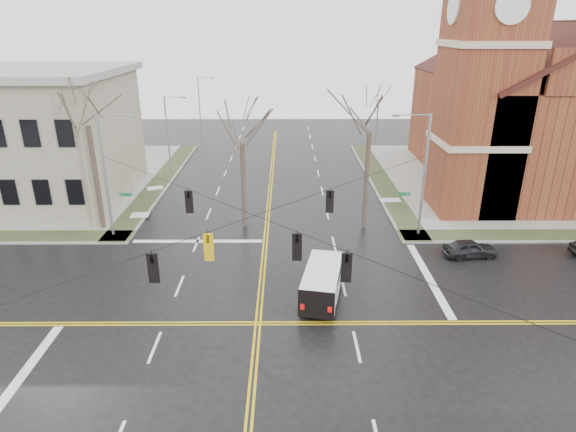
{
  "coord_description": "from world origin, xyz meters",
  "views": [
    {
      "loc": [
        1.49,
        -21.69,
        14.8
      ],
      "look_at": [
        1.64,
        6.0,
        3.78
      ],
      "focal_mm": 30.0,
      "sensor_mm": 36.0,
      "label": 1
    }
  ],
  "objects_px": {
    "tree_nw_far": "(87,118)",
    "tree_nw_near": "(242,137)",
    "signal_pole_ne": "(422,172)",
    "streetlight_north_a": "(169,132)",
    "cargo_van": "(323,280)",
    "streetlight_north_b": "(200,103)",
    "church": "(530,97)",
    "tree_ne": "(370,126)",
    "signal_pole_nw": "(107,173)",
    "parked_car_a": "(470,248)"
  },
  "relations": [
    {
      "from": "tree_nw_far",
      "to": "tree_nw_near",
      "type": "xyz_separation_m",
      "value": [
        10.93,
        0.63,
        -1.51
      ]
    },
    {
      "from": "signal_pole_ne",
      "to": "tree_nw_near",
      "type": "height_order",
      "value": "tree_nw_near"
    },
    {
      "from": "streetlight_north_a",
      "to": "tree_nw_far",
      "type": "relative_size",
      "value": 0.67
    },
    {
      "from": "signal_pole_ne",
      "to": "cargo_van",
      "type": "xyz_separation_m",
      "value": [
        -7.7,
        -8.81,
        -3.81
      ]
    },
    {
      "from": "streetlight_north_b",
      "to": "signal_pole_ne",
      "type": "bearing_deg",
      "value": -58.95
    },
    {
      "from": "streetlight_north_a",
      "to": "tree_nw_far",
      "type": "distance_m",
      "value": 15.9
    },
    {
      "from": "tree_nw_far",
      "to": "signal_pole_ne",
      "type": "bearing_deg",
      "value": -3.06
    },
    {
      "from": "church",
      "to": "tree_nw_far",
      "type": "bearing_deg",
      "value": -162.22
    },
    {
      "from": "signal_pole_ne",
      "to": "streetlight_north_a",
      "type": "relative_size",
      "value": 1.12
    },
    {
      "from": "signal_pole_ne",
      "to": "streetlight_north_b",
      "type": "bearing_deg",
      "value": 121.05
    },
    {
      "from": "cargo_van",
      "to": "tree_ne",
      "type": "height_order",
      "value": "tree_ne"
    },
    {
      "from": "streetlight_north_b",
      "to": "tree_nw_far",
      "type": "xyz_separation_m",
      "value": [
        -2.01,
        -35.22,
        4.14
      ]
    },
    {
      "from": "signal_pole_nw",
      "to": "streetlight_north_a",
      "type": "xyz_separation_m",
      "value": [
        0.67,
        16.5,
        -0.48
      ]
    },
    {
      "from": "streetlight_north_a",
      "to": "tree_nw_far",
      "type": "xyz_separation_m",
      "value": [
        -2.01,
        -15.22,
        4.14
      ]
    },
    {
      "from": "parked_car_a",
      "to": "church",
      "type": "bearing_deg",
      "value": -38.1
    },
    {
      "from": "cargo_van",
      "to": "tree_nw_far",
      "type": "bearing_deg",
      "value": 159.6
    },
    {
      "from": "church",
      "to": "streetlight_north_b",
      "type": "bearing_deg",
      "value": 146.75
    },
    {
      "from": "signal_pole_nw",
      "to": "streetlight_north_a",
      "type": "bearing_deg",
      "value": 87.68
    },
    {
      "from": "streetlight_north_a",
      "to": "cargo_van",
      "type": "relative_size",
      "value": 1.5
    },
    {
      "from": "parked_car_a",
      "to": "streetlight_north_b",
      "type": "bearing_deg",
      "value": 25.88
    },
    {
      "from": "signal_pole_ne",
      "to": "signal_pole_nw",
      "type": "distance_m",
      "value": 22.64
    },
    {
      "from": "signal_pole_nw",
      "to": "tree_nw_near",
      "type": "distance_m",
      "value": 10.01
    },
    {
      "from": "church",
      "to": "streetlight_north_a",
      "type": "height_order",
      "value": "church"
    },
    {
      "from": "streetlight_north_b",
      "to": "parked_car_a",
      "type": "height_order",
      "value": "streetlight_north_b"
    },
    {
      "from": "streetlight_north_a",
      "to": "tree_ne",
      "type": "xyz_separation_m",
      "value": [
        18.29,
        -14.79,
        3.52
      ]
    },
    {
      "from": "signal_pole_ne",
      "to": "cargo_van",
      "type": "distance_m",
      "value": 12.31
    },
    {
      "from": "signal_pole_ne",
      "to": "tree_nw_far",
      "type": "relative_size",
      "value": 0.76
    },
    {
      "from": "parked_car_a",
      "to": "tree_nw_near",
      "type": "bearing_deg",
      "value": 64.97
    },
    {
      "from": "parked_car_a",
      "to": "tree_nw_near",
      "type": "distance_m",
      "value": 17.96
    },
    {
      "from": "tree_nw_near",
      "to": "signal_pole_ne",
      "type": "bearing_deg",
      "value": -8.34
    },
    {
      "from": "streetlight_north_b",
      "to": "tree_ne",
      "type": "bearing_deg",
      "value": -62.28
    },
    {
      "from": "streetlight_north_b",
      "to": "parked_car_a",
      "type": "xyz_separation_m",
      "value": [
        24.73,
        -40.11,
        -3.86
      ]
    },
    {
      "from": "signal_pole_ne",
      "to": "streetlight_north_a",
      "type": "distance_m",
      "value": 27.48
    },
    {
      "from": "church",
      "to": "parked_car_a",
      "type": "xyz_separation_m",
      "value": [
        -10.69,
        -16.89,
        -7.82
      ]
    },
    {
      "from": "parked_car_a",
      "to": "tree_nw_near",
      "type": "height_order",
      "value": "tree_nw_near"
    },
    {
      "from": "church",
      "to": "tree_nw_near",
      "type": "height_order",
      "value": "church"
    },
    {
      "from": "parked_car_a",
      "to": "tree_ne",
      "type": "distance_m",
      "value": 11.14
    },
    {
      "from": "streetlight_north_a",
      "to": "tree_nw_far",
      "type": "bearing_deg",
      "value": -97.54
    },
    {
      "from": "signal_pole_nw",
      "to": "signal_pole_ne",
      "type": "bearing_deg",
      "value": 0.0
    },
    {
      "from": "church",
      "to": "tree_nw_far",
      "type": "distance_m",
      "value": 39.31
    },
    {
      "from": "streetlight_north_a",
      "to": "streetlight_north_b",
      "type": "height_order",
      "value": "same"
    },
    {
      "from": "signal_pole_nw",
      "to": "streetlight_north_b",
      "type": "distance_m",
      "value": 36.51
    },
    {
      "from": "streetlight_north_a",
      "to": "parked_car_a",
      "type": "xyz_separation_m",
      "value": [
        24.73,
        -20.11,
        -3.86
      ]
    },
    {
      "from": "signal_pole_ne",
      "to": "tree_ne",
      "type": "relative_size",
      "value": 0.82
    },
    {
      "from": "tree_nw_near",
      "to": "parked_car_a",
      "type": "bearing_deg",
      "value": -19.26
    },
    {
      "from": "tree_ne",
      "to": "cargo_van",
      "type": "bearing_deg",
      "value": -110.9
    },
    {
      "from": "signal_pole_ne",
      "to": "tree_ne",
      "type": "height_order",
      "value": "tree_ne"
    },
    {
      "from": "streetlight_north_b",
      "to": "tree_nw_near",
      "type": "relative_size",
      "value": 0.82
    },
    {
      "from": "signal_pole_ne",
      "to": "parked_car_a",
      "type": "xyz_separation_m",
      "value": [
        2.75,
        -3.61,
        -4.34
      ]
    },
    {
      "from": "church",
      "to": "tree_nw_far",
      "type": "xyz_separation_m",
      "value": [
        -37.43,
        -12.0,
        0.17
      ]
    }
  ]
}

